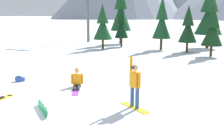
% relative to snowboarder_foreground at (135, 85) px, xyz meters
% --- Properties ---
extents(ground_plane, '(800.00, 800.00, 0.00)m').
position_rel_snowboarder_foreground_xyz_m(ground_plane, '(-3.51, -0.71, -0.94)').
color(ground_plane, silver).
extents(snowboarder_foreground, '(1.47, 1.04, 2.00)m').
position_rel_snowboarder_foreground_xyz_m(snowboarder_foreground, '(0.00, 0.00, 0.00)').
color(snowboarder_foreground, yellow).
rests_on(snowboarder_foreground, ground_plane).
extents(snowboarder_midground, '(1.21, 1.73, 0.97)m').
position_rel_snowboarder_foreground_xyz_m(snowboarder_midground, '(-3.71, 1.60, -0.61)').
color(snowboarder_midground, black).
rests_on(snowboarder_midground, ground_plane).
extents(loose_snowboard_near_left, '(1.38, 1.14, 0.26)m').
position_rel_snowboarder_foreground_xyz_m(loose_snowboard_near_left, '(-2.96, -1.87, -0.81)').
color(loose_snowboard_near_left, '#19B259').
rests_on(loose_snowboard_near_left, ground_plane).
extents(backpack_blue, '(0.50, 0.56, 0.31)m').
position_rel_snowboarder_foreground_xyz_m(backpack_blue, '(-7.22, 1.31, -0.80)').
color(backpack_blue, '#2D4C9E').
rests_on(backpack_blue, ground_plane).
extents(pine_tree_tall, '(2.90, 2.90, 6.69)m').
position_rel_snowboarder_foreground_xyz_m(pine_tree_tall, '(-0.08, 21.61, 2.71)').
color(pine_tree_tall, '#472D19').
rests_on(pine_tree_tall, ground_plane).
extents(pine_tree_leaning, '(1.80, 1.80, 4.35)m').
position_rel_snowboarder_foreground_xyz_m(pine_tree_leaning, '(1.04, 15.28, 1.43)').
color(pine_tree_leaning, '#472D19').
rests_on(pine_tree_leaning, ground_plane).
extents(pine_tree_young, '(2.00, 2.00, 4.68)m').
position_rel_snowboarder_foreground_xyz_m(pine_tree_young, '(-9.80, 15.83, 1.61)').
color(pine_tree_young, '#472D19').
rests_on(pine_tree_young, ground_plane).
extents(pine_tree_short, '(1.89, 1.89, 5.36)m').
position_rel_snowboarder_foreground_xyz_m(pine_tree_short, '(-4.12, 17.86, 1.98)').
color(pine_tree_short, '#472D19').
rests_on(pine_tree_short, ground_plane).
extents(pine_tree_twin, '(1.73, 1.73, 4.45)m').
position_rel_snowboarder_foreground_xyz_m(pine_tree_twin, '(-1.35, 17.06, 1.48)').
color(pine_tree_twin, '#472D19').
rests_on(pine_tree_twin, ground_plane).
extents(pine_tree_broad, '(1.54, 1.54, 4.53)m').
position_rel_snowboarder_foreground_xyz_m(pine_tree_broad, '(-8.92, 18.64, 1.52)').
color(pine_tree_broad, '#472D19').
rests_on(pine_tree_broad, ground_plane).
extents(pine_tree_slender, '(2.55, 2.55, 7.35)m').
position_rel_snowboarder_foreground_xyz_m(pine_tree_slender, '(-10.35, 21.63, 3.06)').
color(pine_tree_slender, '#472D19').
rests_on(pine_tree_slender, ground_plane).
extents(ski_lift_tower, '(3.48, 0.36, 9.14)m').
position_rel_snowboarder_foreground_xyz_m(ski_lift_tower, '(-15.03, 21.60, 4.36)').
color(ski_lift_tower, '#595B60').
rests_on(ski_lift_tower, ground_plane).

